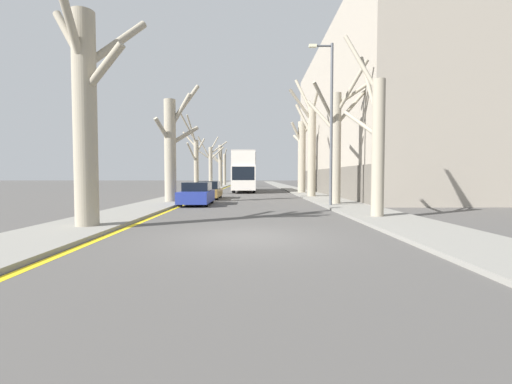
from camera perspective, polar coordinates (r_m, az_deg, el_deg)
The scene contains 19 objects.
ground_plane at distance 10.06m, azimuth -1.75°, elevation -7.49°, with size 300.00×300.00×0.00m, color #4C4947.
sidewalk_left at distance 60.22m, azimuth -6.21°, elevation 0.94°, with size 2.85×120.00×0.12m, color gray.
sidewalk_right at distance 60.18m, azimuth 4.69°, elevation 0.94°, with size 2.85×120.00×0.12m, color gray.
building_facade_right at distance 37.04m, azimuth 18.61°, elevation 11.54°, with size 10.08×30.56×15.26m.
kerb_line_stripe at distance 60.09m, azimuth -4.69°, elevation 0.89°, with size 0.24×120.00×0.01m, color yellow.
street_tree_left_0 at distance 12.95m, azimuth -26.47°, elevation 12.23°, with size 2.87×3.21×7.64m.
street_tree_left_1 at distance 23.55m, azimuth -13.87°, elevation 7.43°, with size 2.61×2.94×8.17m.
street_tree_left_2 at distance 34.64m, azimuth -10.09°, elevation 5.20°, with size 2.24×2.97×8.00m.
street_tree_left_3 at distance 45.58m, azimuth -7.54°, elevation 4.65°, with size 3.95×3.38×7.30m.
street_tree_left_4 at distance 57.20m, azimuth -6.03°, elevation 4.46°, with size 2.19×2.76×6.99m.
street_tree_left_5 at distance 68.04m, azimuth -5.34°, elevation 3.95°, with size 3.36×1.61×7.22m.
street_tree_right_0 at distance 15.22m, azimuth 19.34°, elevation 8.23°, with size 1.50×2.41×7.92m.
street_tree_right_1 at distance 21.63m, azimuth 13.33°, elevation 8.50°, with size 3.87×3.29×8.41m.
street_tree_right_2 at distance 29.35m, azimuth 9.09°, elevation 7.66°, with size 2.49×2.34×10.16m.
street_tree_right_3 at distance 36.24m, azimuth 7.61°, elevation 6.07°, with size 2.55×2.17×7.77m.
double_decker_bus at distance 40.46m, azimuth -1.92°, elevation 3.69°, with size 2.57×11.49×4.51m.
parked_car_0 at distance 21.54m, azimuth -9.82°, elevation -0.36°, with size 1.78×4.09×1.41m.
parked_car_1 at distance 27.57m, azimuth -7.78°, elevation 0.26°, with size 1.74×4.49×1.39m.
lamp_post at distance 20.45m, azimuth 12.22°, elevation 12.01°, with size 1.40×0.20×9.32m.
Camera 1 is at (0.21, -9.91, 1.76)m, focal length 24.00 mm.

